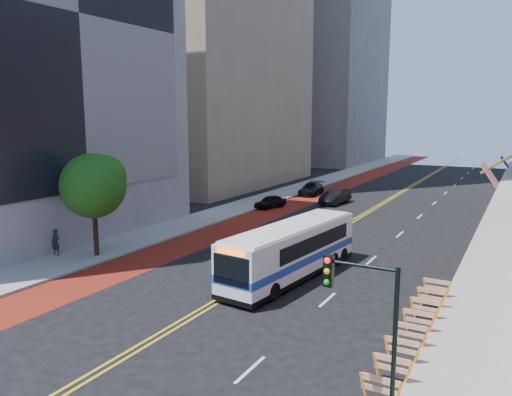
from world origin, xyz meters
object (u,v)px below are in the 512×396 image
at_px(car_a, 270,202).
at_px(car_c, 311,189).
at_px(transit_bus, 292,250).
at_px(pedestrian, 56,242).
at_px(car_b, 335,196).
at_px(street_tree, 94,183).
at_px(traffic_signal, 364,311).

xyz_separation_m(car_a, car_c, (0.46, 9.70, 0.07)).
bearing_deg(transit_bus, pedestrian, -160.02).
bearing_deg(car_a, transit_bus, -44.95).
bearing_deg(pedestrian, car_b, 62.48).
height_order(street_tree, car_c, street_tree).
bearing_deg(car_a, pedestrian, -86.15).
bearing_deg(car_a, street_tree, -80.59).
distance_m(traffic_signal, car_b, 38.76).
bearing_deg(street_tree, car_a, 84.76).
bearing_deg(pedestrian, transit_bus, 4.59).
distance_m(transit_bus, car_b, 24.93).
bearing_deg(pedestrian, car_c, 72.43).
bearing_deg(car_c, transit_bus, -74.49).
xyz_separation_m(street_tree, traffic_signal, (20.66, -9.55, -1.19)).
bearing_deg(car_a, car_c, 101.95).
xyz_separation_m(car_b, car_c, (-4.50, 4.32, -0.08)).
bearing_deg(car_c, pedestrian, -103.23).
relative_size(street_tree, traffic_signal, 1.32).
bearing_deg(traffic_signal, car_b, 110.85).
relative_size(car_a, pedestrian, 2.15).
xyz_separation_m(street_tree, car_a, (1.94, 21.18, -4.28)).
xyz_separation_m(street_tree, car_c, (2.40, 30.88, -4.20)).
relative_size(traffic_signal, car_c, 1.04).
bearing_deg(transit_bus, car_c, 116.57).
height_order(car_a, pedestrian, pedestrian).
height_order(transit_bus, pedestrian, transit_bus).
relative_size(transit_bus, car_c, 2.35).
bearing_deg(car_b, transit_bus, -71.27).
bearing_deg(transit_bus, car_a, 126.63).
distance_m(traffic_signal, car_c, 44.47).
xyz_separation_m(car_a, pedestrian, (-4.30, -22.54, 0.38)).
bearing_deg(car_c, car_a, -97.54).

